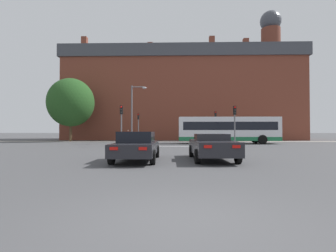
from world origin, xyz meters
TOP-DOWN VIEW (x-y plane):
  - ground_plane at (0.00, 0.00)m, footprint 400.00×400.00m
  - stop_line_strip at (0.00, 19.85)m, footprint 7.58×0.30m
  - far_pavement at (0.00, 31.74)m, footprint 68.42×2.50m
  - brick_civic_building at (1.32, 41.77)m, footprint 38.79×12.92m
  - car_saloon_left at (-1.94, 8.36)m, footprint 2.00×4.94m
  - car_roadster_right at (1.69, 8.76)m, footprint 2.06×4.92m
  - bus_crossing_lead at (5.88, 25.58)m, footprint 11.12×2.72m
  - traffic_light_near_left at (-5.05, 19.80)m, footprint 0.26×0.31m
  - traffic_light_far_left at (-5.10, 31.40)m, footprint 0.26×0.31m
  - traffic_light_near_right at (5.32, 19.73)m, footprint 0.26×0.31m
  - traffic_light_far_right at (5.39, 31.45)m, footprint 0.26×0.31m
  - street_lamp_junction at (-4.65, 24.97)m, footprint 1.74×0.36m
  - pedestrian_waiting at (3.51, 31.33)m, footprint 0.42×0.26m
  - pedestrian_walking_east at (-6.70, 32.50)m, footprint 0.44×0.44m
  - pedestrian_walking_west at (7.22, 31.80)m, footprint 0.46×0.37m
  - tree_by_building at (-14.48, 31.50)m, footprint 6.33×6.33m

SIDE VIEW (x-z plane):
  - ground_plane at x=0.00m, z-range 0.00..0.00m
  - stop_line_strip at x=0.00m, z-range 0.00..0.01m
  - far_pavement at x=0.00m, z-range 0.00..0.01m
  - car_roadster_right at x=1.69m, z-range 0.04..1.31m
  - car_saloon_left at x=-1.94m, z-range 0.02..1.41m
  - pedestrian_walking_east at x=-6.70m, z-range 0.13..1.73m
  - pedestrian_walking_west at x=7.22m, z-range 0.14..1.80m
  - pedestrian_waiting at x=3.51m, z-range 0.16..1.92m
  - bus_crossing_lead at x=5.88m, z-range 0.11..3.09m
  - traffic_light_near_right at x=5.32m, z-range 0.66..4.37m
  - traffic_light_near_left at x=-5.05m, z-range 0.67..4.45m
  - traffic_light_far_left at x=-5.10m, z-range 0.68..4.50m
  - traffic_light_far_right at x=5.39m, z-range 0.71..4.82m
  - street_lamp_junction at x=-4.65m, z-range 0.73..7.25m
  - tree_by_building at x=-14.48m, z-range 1.02..9.72m
  - brick_civic_building at x=1.32m, z-range -3.58..18.91m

